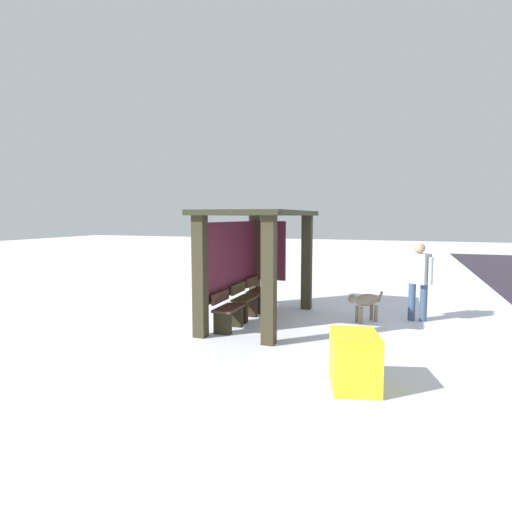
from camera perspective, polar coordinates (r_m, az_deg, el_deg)
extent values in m
plane|color=white|center=(8.49, 0.62, -8.96)|extent=(60.00, 60.00, 0.00)
cube|color=#342F1E|center=(6.78, 1.80, -3.43)|extent=(0.22, 0.22, 2.14)
cube|color=#342F1E|center=(9.46, 7.04, -0.91)|extent=(0.22, 0.22, 2.14)
cube|color=#342F1E|center=(7.26, -7.75, -2.88)|extent=(0.22, 0.22, 2.14)
cube|color=#342F1E|center=(9.82, -0.18, -0.64)|extent=(0.22, 0.22, 2.14)
cube|color=black|center=(8.22, 0.64, 5.98)|extent=(3.23, 1.69, 0.10)
cube|color=maroon|center=(8.49, -3.41, 0.08)|extent=(2.59, 0.08, 1.39)
cube|color=#342F1E|center=(8.59, -3.26, -4.94)|extent=(2.59, 0.06, 0.08)
cube|color=maroon|center=(9.66, 2.11, 0.75)|extent=(0.08, 0.70, 1.39)
cube|color=#472823|center=(7.74, -3.81, -7.23)|extent=(0.75, 0.37, 0.05)
cube|color=#472823|center=(7.77, -4.94, -5.67)|extent=(0.71, 0.04, 0.20)
cube|color=black|center=(8.04, -3.00, -8.35)|extent=(0.12, 0.31, 0.39)
cube|color=black|center=(7.55, -4.64, -9.29)|extent=(0.12, 0.31, 0.39)
cube|color=#41391C|center=(8.51, -1.51, -5.87)|extent=(0.75, 0.35, 0.04)
cube|color=#41391C|center=(8.53, -2.47, -4.48)|extent=(0.71, 0.04, 0.20)
cube|color=black|center=(8.81, -0.85, -7.02)|extent=(0.12, 0.29, 0.42)
cube|color=black|center=(8.31, -2.20, -7.79)|extent=(0.12, 0.29, 0.42)
cube|color=#442C18|center=(9.29, 0.40, -4.80)|extent=(0.75, 0.36, 0.03)
cube|color=#442C18|center=(9.31, -0.53, -3.55)|extent=(0.71, 0.04, 0.20)
cube|color=black|center=(9.59, 0.95, -5.92)|extent=(0.12, 0.31, 0.44)
cube|color=black|center=(9.08, -0.18, -6.58)|extent=(0.12, 0.31, 0.44)
cube|color=#AEB4B8|center=(8.92, 21.65, -1.61)|extent=(0.43, 0.47, 0.61)
sphere|color=tan|center=(8.88, 21.74, 1.01)|extent=(0.21, 0.21, 0.21)
cylinder|color=#394F6C|center=(9.01, 20.78, -5.96)|extent=(0.19, 0.19, 0.77)
cylinder|color=#394F6C|center=(9.05, 22.20, -5.97)|extent=(0.19, 0.19, 0.77)
cylinder|color=#AEB4B8|center=(9.05, 20.29, -1.66)|extent=(0.12, 0.12, 0.55)
cylinder|color=#AEB4B8|center=(8.81, 23.03, -1.95)|extent=(0.12, 0.12, 0.55)
ellipsoid|color=gray|center=(8.62, 15.10, -5.89)|extent=(0.58, 0.57, 0.24)
sphere|color=gray|center=(8.39, 13.27, -5.83)|extent=(0.18, 0.18, 0.18)
cylinder|color=gray|center=(8.85, 16.85, -5.41)|extent=(0.13, 0.13, 0.23)
cylinder|color=gray|center=(8.61, 13.81, -7.81)|extent=(0.07, 0.07, 0.32)
cylinder|color=gray|center=(8.51, 14.39, -7.98)|extent=(0.07, 0.07, 0.32)
cylinder|color=gray|center=(8.85, 15.70, -7.49)|extent=(0.07, 0.07, 0.32)
cylinder|color=gray|center=(8.76, 16.28, -7.65)|extent=(0.07, 0.07, 0.32)
cube|color=yellow|center=(5.39, 13.50, -13.91)|extent=(0.82, 0.72, 0.69)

